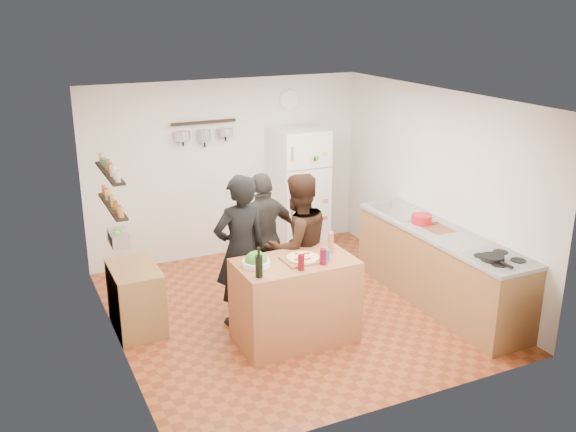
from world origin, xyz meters
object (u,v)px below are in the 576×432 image
salad_bowl (256,263)px  counter_run (439,268)px  person_left (240,251)px  wall_clock (289,101)px  salt_canister (326,255)px  person_center (298,246)px  skillet (492,258)px  side_table (136,298)px  red_bowl (422,219)px  prep_island (295,300)px  person_back (264,237)px  pepper_mill (331,244)px  wine_bottle (259,266)px  fridge (299,191)px

salad_bowl → counter_run: (2.38, 0.02, -0.49)m
person_left → wall_clock: wall_clock is taller
salt_canister → person_center: size_ratio=0.07×
skillet → wall_clock: (-0.65, 3.58, 1.21)m
person_left → side_table: size_ratio=2.17×
red_bowl → wall_clock: size_ratio=0.83×
prep_island → red_bowl: (1.91, 0.41, 0.52)m
person_center → counter_run: person_center is taller
prep_island → salt_canister: size_ratio=10.33×
salt_canister → person_back: 1.22m
salad_bowl → person_back: size_ratio=0.18×
skillet → salt_canister: bearing=154.1°
prep_island → pepper_mill: (0.45, 0.05, 0.55)m
person_back → side_table: bearing=-5.6°
salt_canister → person_back: person_back is taller
wine_bottle → person_back: size_ratio=0.14×
prep_island → side_table: bearing=146.7°
person_left → counter_run: (2.33, -0.54, -0.42)m
red_bowl → salad_bowl: bearing=-171.3°
fridge → wall_clock: size_ratio=6.00×
red_bowl → fridge: bearing=109.6°
person_center → person_back: size_ratio=1.06×
person_center → counter_run: size_ratio=0.64×
pepper_mill → person_center: (-0.16, 0.48, -0.16)m
salt_canister → skillet: bearing=-25.9°
red_bowl → fridge: size_ratio=0.14×
red_bowl → fridge: fridge is taller
wall_clock → counter_run: bearing=-74.1°
side_table → red_bowl: bearing=-9.5°
person_back → wall_clock: size_ratio=5.31×
pepper_mill → skillet: 1.69m
salad_bowl → wall_clock: 3.34m
wine_bottle → person_left: size_ratio=0.13×
person_left → wine_bottle: bearing=74.7°
wall_clock → side_table: 3.66m
pepper_mill → person_left: 1.01m
pepper_mill → skillet: pepper_mill is taller
salad_bowl → wall_clock: size_ratio=0.95×
prep_island → person_left: 0.83m
prep_island → salt_canister: bearing=-21.8°
wall_clock → red_bowl: bearing=-73.0°
fridge → side_table: size_ratio=2.25×
wine_bottle → wall_clock: size_ratio=0.74×
salad_bowl → person_center: size_ratio=0.17×
skillet → person_left: bearing=146.4°
side_table → person_back: bearing=3.5°
salad_bowl → wine_bottle: bearing=-106.5°
wine_bottle → wall_clock: bearing=59.7°
wall_clock → salt_canister: bearing=-107.8°
side_table → fridge: bearing=27.4°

